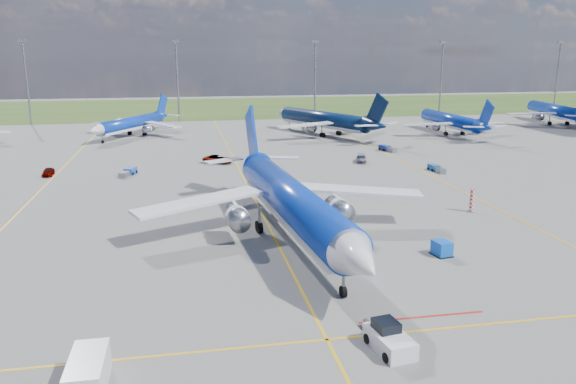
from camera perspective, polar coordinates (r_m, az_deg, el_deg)
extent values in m
plane|color=#5C5C59|center=(58.65, -0.98, -5.46)|extent=(400.00, 400.00, 0.00)
cube|color=#2D4719|center=(205.63, -8.17, 8.49)|extent=(400.00, 80.00, 0.01)
cube|color=gold|center=(87.23, -4.33, 1.06)|extent=(0.25, 160.00, 0.02)
cube|color=gold|center=(40.75, 3.97, -14.73)|extent=(60.00, 0.25, 0.02)
cube|color=gold|center=(98.69, -22.60, 1.54)|extent=(0.25, 120.00, 0.02)
cube|color=gold|center=(104.19, 11.66, 2.96)|extent=(0.25, 120.00, 0.02)
cube|color=#A5140F|center=(44.90, 13.46, -12.24)|extent=(10.00, 0.25, 0.02)
cylinder|color=slate|center=(169.66, -24.99, 9.90)|extent=(0.50, 0.50, 22.00)
cube|color=slate|center=(169.46, -25.39, 13.70)|extent=(2.20, 0.50, 0.80)
cylinder|color=slate|center=(164.70, -11.15, 10.85)|extent=(0.50, 0.50, 22.00)
cube|color=slate|center=(164.50, -11.35, 14.77)|extent=(2.20, 0.50, 0.80)
cylinder|color=slate|center=(169.33, 2.76, 11.17)|extent=(0.50, 0.50, 22.00)
cube|color=slate|center=(169.13, 2.81, 15.00)|extent=(2.20, 0.50, 0.80)
cylinder|color=slate|center=(182.80, 15.28, 10.92)|extent=(0.50, 0.50, 22.00)
cube|color=slate|center=(182.62, 15.52, 14.45)|extent=(2.20, 0.50, 0.80)
cylinder|color=slate|center=(203.37, 25.65, 10.32)|extent=(0.50, 0.50, 22.00)
cube|color=slate|center=(203.21, 26.00, 13.49)|extent=(2.20, 0.50, 0.80)
cylinder|color=red|center=(74.02, 18.15, -0.80)|extent=(0.50, 0.50, 3.00)
cube|color=silver|center=(39.76, 10.29, -14.74)|extent=(2.68, 4.24, 1.23)
cube|color=black|center=(39.79, 9.93, -13.31)|extent=(1.76, 1.92, 0.85)
cube|color=slate|center=(41.68, 8.56, -13.38)|extent=(0.59, 2.27, 0.19)
cube|color=blue|center=(57.76, 15.35, -5.54)|extent=(1.74, 2.03, 1.45)
cube|color=silver|center=(36.94, -19.66, -17.03)|extent=(2.10, 4.75, 2.09)
imported|color=#999999|center=(99.04, -23.18, 1.90)|extent=(1.57, 3.79, 1.29)
imported|color=#999999|center=(102.05, -7.15, 3.33)|extent=(5.85, 4.37, 1.48)
imported|color=#999999|center=(103.05, 7.46, 3.37)|extent=(3.06, 4.83, 1.30)
cube|color=#174E8D|center=(98.28, 14.59, 2.41)|extent=(1.41, 2.40, 0.98)
cube|color=slate|center=(96.34, 15.26, 2.09)|extent=(1.19, 1.85, 0.80)
cube|color=#1B43A4|center=(95.90, -15.71, 2.08)|extent=(2.05, 2.79, 1.06)
cube|color=slate|center=(93.68, -16.29, 1.71)|extent=(1.69, 2.18, 0.86)
cube|color=navy|center=(116.31, 9.78, 4.44)|extent=(1.95, 2.73, 1.04)
cube|color=slate|center=(114.38, 10.51, 4.20)|extent=(1.61, 2.13, 0.85)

